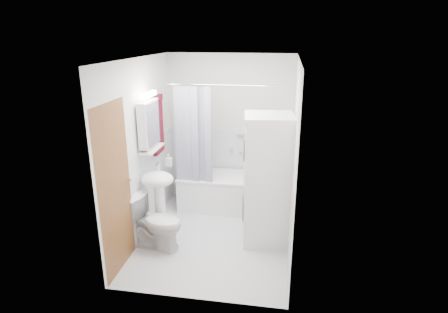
% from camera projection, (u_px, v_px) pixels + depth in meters
% --- Properties ---
extents(floor, '(2.60, 2.60, 0.00)m').
position_uv_depth(floor, '(216.00, 236.00, 5.20)').
color(floor, silver).
rests_on(floor, ground).
extents(room_walls, '(2.60, 2.60, 2.60)m').
position_uv_depth(room_walls, '(215.00, 133.00, 4.73)').
color(room_walls, silver).
rests_on(room_walls, ground).
extents(wainscot, '(1.98, 2.58, 2.58)m').
position_uv_depth(wainscot, '(219.00, 188.00, 5.28)').
color(wainscot, white).
rests_on(wainscot, ground).
extents(door, '(0.05, 2.00, 2.00)m').
position_uv_depth(door, '(130.00, 180.00, 4.52)').
color(door, brown).
rests_on(door, ground).
extents(bathtub, '(1.43, 0.68, 0.55)m').
position_uv_depth(bathtub, '(225.00, 190.00, 5.97)').
color(bathtub, white).
rests_on(bathtub, ground).
extents(tub_spout, '(0.04, 0.12, 0.04)m').
position_uv_depth(tub_spout, '(240.00, 151.00, 6.07)').
color(tub_spout, silver).
rests_on(tub_spout, room_walls).
extents(curtain_rod, '(1.61, 0.02, 0.02)m').
position_uv_depth(curtain_rod, '(222.00, 85.00, 5.17)').
color(curtain_rod, silver).
rests_on(curtain_rod, room_walls).
extents(shower_curtain, '(0.55, 0.02, 1.45)m').
position_uv_depth(shower_curtain, '(193.00, 136.00, 5.47)').
color(shower_curtain, '#141A47').
rests_on(shower_curtain, curtain_rod).
extents(sink, '(0.44, 0.37, 1.04)m').
position_uv_depth(sink, '(158.00, 190.00, 4.98)').
color(sink, white).
rests_on(sink, ground).
extents(medicine_cabinet, '(0.13, 0.50, 0.71)m').
position_uv_depth(medicine_cabinet, '(149.00, 122.00, 4.94)').
color(medicine_cabinet, white).
rests_on(medicine_cabinet, room_walls).
extents(shelf, '(0.18, 0.54, 0.02)m').
position_uv_depth(shelf, '(152.00, 149.00, 5.05)').
color(shelf, silver).
rests_on(shelf, room_walls).
extents(shower_caddy, '(0.22, 0.06, 0.02)m').
position_uv_depth(shower_caddy, '(244.00, 134.00, 5.96)').
color(shower_caddy, silver).
rests_on(shower_caddy, room_walls).
extents(towel, '(0.07, 0.36, 0.86)m').
position_uv_depth(towel, '(158.00, 124.00, 5.38)').
color(towel, '#4D0B15').
rests_on(towel, room_walls).
extents(washer_dryer, '(0.69, 0.68, 1.73)m').
position_uv_depth(washer_dryer, '(267.00, 180.00, 4.88)').
color(washer_dryer, white).
rests_on(washer_dryer, ground).
extents(toilet, '(0.79, 0.53, 0.71)m').
position_uv_depth(toilet, '(156.00, 222.00, 4.85)').
color(toilet, white).
rests_on(toilet, ground).
extents(soap_pump, '(0.08, 0.17, 0.08)m').
position_uv_depth(soap_pump, '(169.00, 163.00, 5.24)').
color(soap_pump, gray).
rests_on(soap_pump, sink).
extents(shelf_bottle, '(0.07, 0.18, 0.07)m').
position_uv_depth(shelf_bottle, '(148.00, 149.00, 4.90)').
color(shelf_bottle, gray).
rests_on(shelf_bottle, shelf).
extents(shelf_cup, '(0.10, 0.09, 0.10)m').
position_uv_depth(shelf_cup, '(155.00, 142.00, 5.14)').
color(shelf_cup, gray).
rests_on(shelf_cup, shelf).
extents(shampoo_a, '(0.13, 0.17, 0.13)m').
position_uv_depth(shampoo_a, '(251.00, 130.00, 5.92)').
color(shampoo_a, gray).
rests_on(shampoo_a, shower_caddy).
extents(shampoo_b, '(0.08, 0.21, 0.08)m').
position_uv_depth(shampoo_b, '(259.00, 132.00, 5.91)').
color(shampoo_b, '#244492').
rests_on(shampoo_b, shower_caddy).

